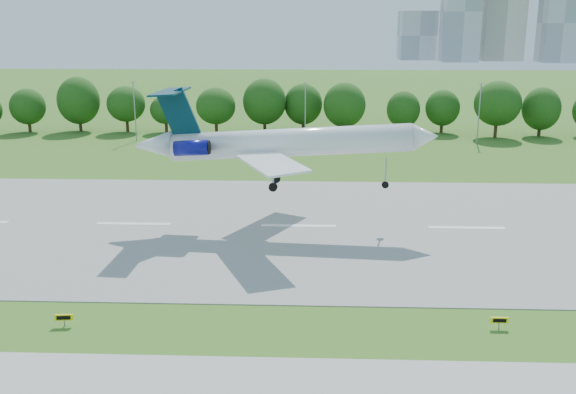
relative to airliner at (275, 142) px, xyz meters
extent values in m
plane|color=#2F5D18|center=(22.75, -25.06, -10.24)|extent=(600.00, 600.00, 0.00)
cube|color=gray|center=(22.75, -0.06, -10.20)|extent=(400.00, 45.00, 0.08)
cylinder|color=#382314|center=(-37.25, 66.94, -8.44)|extent=(0.70, 0.70, 3.60)
sphere|color=#143D0F|center=(-37.25, 66.94, -4.04)|extent=(8.40, 8.40, 8.40)
cylinder|color=#382314|center=(2.75, 66.94, -8.44)|extent=(0.70, 0.70, 3.60)
sphere|color=#143D0F|center=(2.75, 66.94, -4.04)|extent=(8.40, 8.40, 8.40)
cylinder|color=#382314|center=(42.75, 66.94, -8.44)|extent=(0.70, 0.70, 3.60)
sphere|color=#143D0F|center=(42.75, 66.94, -4.04)|extent=(8.40, 8.40, 8.40)
cylinder|color=gray|center=(-32.25, 56.94, -4.24)|extent=(0.24, 0.24, 12.00)
cube|color=gray|center=(-32.25, 56.94, 1.86)|extent=(0.90, 0.25, 0.18)
cylinder|color=gray|center=(2.75, 56.94, -4.24)|extent=(0.24, 0.24, 12.00)
cube|color=gray|center=(2.75, 56.94, 1.86)|extent=(0.90, 0.25, 0.18)
cylinder|color=gray|center=(37.75, 56.94, -4.24)|extent=(0.24, 0.24, 12.00)
cube|color=gray|center=(37.75, 56.94, 1.86)|extent=(0.90, 0.25, 0.18)
cube|color=#B2B2B7|center=(97.75, 354.94, 20.76)|extent=(22.00, 22.00, 62.00)
cube|color=#B2B2B7|center=(157.75, 349.94, 13.76)|extent=(20.00, 20.00, 48.00)
cube|color=#B2B2B7|center=(74.75, 379.94, 5.76)|extent=(24.00, 24.00, 32.00)
cylinder|color=white|center=(1.75, -0.06, -0.04)|extent=(27.99, 4.19, 4.80)
cone|color=white|center=(17.10, -0.59, 0.83)|extent=(3.25, 3.34, 3.40)
cone|color=white|center=(-14.34, 0.49, -0.58)|extent=(4.72, 3.39, 3.48)
cube|color=white|center=(-0.13, -6.48, -1.06)|extent=(8.97, 12.88, 0.49)
cube|color=white|center=(0.31, 6.47, -1.06)|extent=(9.58, 12.82, 0.49)
cube|color=#052B3D|center=(-11.19, 0.38, 3.07)|extent=(4.96, 0.63, 6.31)
cube|color=#052B3D|center=(-12.12, 0.41, 5.70)|extent=(3.27, 8.89, 0.37)
cylinder|color=navy|center=(-9.43, -2.08, -0.39)|extent=(4.04, 1.89, 1.97)
cylinder|color=navy|center=(-9.26, 2.72, -0.39)|extent=(4.04, 1.89, 1.97)
cylinder|color=gray|center=(12.85, -0.44, -3.28)|extent=(0.19, 0.19, 3.24)
cylinder|color=black|center=(12.85, -0.44, -4.89)|extent=(0.84, 0.31, 0.83)
cylinder|color=gray|center=(-0.17, -2.03, -3.28)|extent=(0.22, 0.22, 3.24)
cylinder|color=black|center=(-0.17, -2.03, -4.89)|extent=(1.03, 0.45, 1.02)
cylinder|color=gray|center=(-0.03, 2.04, -3.28)|extent=(0.22, 0.22, 3.24)
cylinder|color=black|center=(-0.03, 2.04, -4.89)|extent=(1.03, 0.45, 1.02)
cube|color=gray|center=(-15.41, -27.10, -9.91)|extent=(0.10, 0.10, 0.65)
cube|color=#FCE90D|center=(-15.41, -27.10, -9.45)|extent=(1.48, 0.32, 0.51)
cube|color=black|center=(-15.40, -27.20, -9.45)|extent=(1.10, 0.14, 0.32)
cube|color=gray|center=(19.30, -26.18, -9.93)|extent=(0.09, 0.09, 0.62)
cube|color=#FCE90D|center=(19.30, -26.18, -9.49)|extent=(1.41, 0.17, 0.48)
cube|color=black|center=(19.30, -26.28, -9.49)|extent=(1.06, 0.02, 0.31)
imported|color=silver|center=(-15.43, 57.36, -9.63)|extent=(3.69, 1.30, 1.21)
imported|color=silver|center=(-4.16, 57.86, -9.67)|extent=(3.51, 1.96, 1.13)
camera|label=1|loc=(4.34, -73.32, 13.21)|focal=40.00mm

